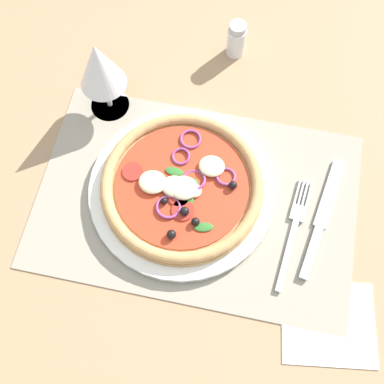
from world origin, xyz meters
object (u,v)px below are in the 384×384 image
at_px(knife, 323,216).
at_px(napkin, 328,323).
at_px(wine_glass, 100,68).
at_px(pepper_shaker, 236,40).
at_px(pizza, 182,185).
at_px(fork, 294,227).
at_px(plate, 182,190).

bearing_deg(knife, napkin, -160.65).
relative_size(wine_glass, pepper_shaker, 2.22).
distance_m(pizza, pepper_shaker, 0.28).
xyz_separation_m(pizza, pepper_shaker, (0.03, 0.28, 0.00)).
bearing_deg(fork, knife, -50.65).
relative_size(fork, pepper_shaker, 2.69).
relative_size(napkin, pepper_shaker, 1.92).
height_order(wine_glass, pepper_shaker, wine_glass).
bearing_deg(fork, pepper_shaker, 31.29).
xyz_separation_m(knife, napkin, (0.02, -0.15, -0.00)).
bearing_deg(pizza, napkin, -32.25).
xyz_separation_m(fork, pepper_shaker, (-0.14, 0.31, 0.03)).
bearing_deg(pizza, fork, -7.69).
relative_size(knife, pepper_shaker, 2.98).
bearing_deg(fork, plate, 88.75).
bearing_deg(wine_glass, pepper_shaker, 39.19).
relative_size(plate, knife, 1.42).
height_order(fork, napkin, fork).
distance_m(knife, pepper_shaker, 0.33).
relative_size(fork, knife, 0.90).
relative_size(plate, pepper_shaker, 4.23).
xyz_separation_m(plate, fork, (0.18, -0.02, -0.00)).
height_order(plate, fork, plate).
bearing_deg(knife, fork, 133.24).
bearing_deg(pepper_shaker, knife, -57.14).
relative_size(pizza, pepper_shaker, 3.66).
relative_size(fork, wine_glass, 1.21).
bearing_deg(wine_glass, fork, -25.21).
xyz_separation_m(plate, wine_glass, (-0.15, 0.13, 0.09)).
xyz_separation_m(fork, napkin, (0.06, -0.13, -0.00)).
distance_m(pizza, wine_glass, 0.21).
xyz_separation_m(fork, knife, (0.04, 0.03, 0.00)).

